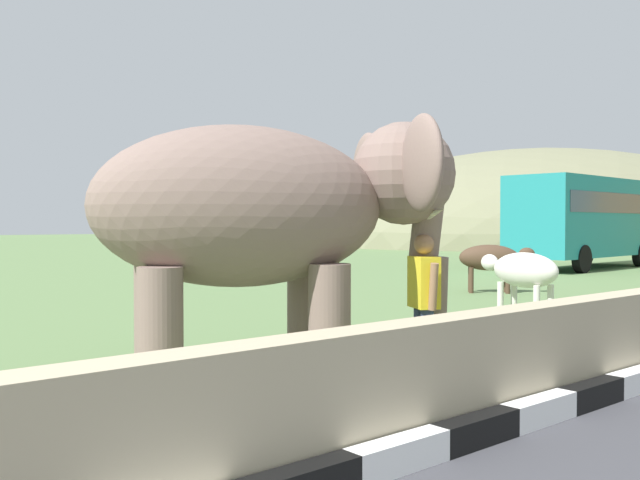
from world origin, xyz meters
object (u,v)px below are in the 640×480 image
object	(u,v)px
cow_mid	(491,259)
cow_near	(523,271)
elephant	(273,211)
person_handler	(424,298)
bus_teal	(584,215)

from	to	relation	value
cow_mid	cow_near	bearing A→B (deg)	-136.87
elephant	person_handler	size ratio (longest dim) A/B	2.44
person_handler	bus_teal	distance (m)	21.60
elephant	person_handler	distance (m)	1.98
elephant	cow_mid	distance (m)	11.39
cow_mid	bus_teal	bearing A→B (deg)	17.64
cow_mid	person_handler	bearing A→B (deg)	-148.19
bus_teal	cow_near	distance (m)	15.79
cow_near	elephant	bearing A→B (deg)	-167.86
elephant	person_handler	xyz separation A→B (m)	(1.54, -0.76, -0.98)
elephant	bus_teal	xyz separation A→B (m)	(21.18, 8.14, 0.17)
bus_teal	cow_mid	distance (m)	11.45
bus_teal	cow_near	size ratio (longest dim) A/B	4.38
elephant	cow_near	distance (m)	7.15
elephant	bus_teal	size ratio (longest dim) A/B	0.48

